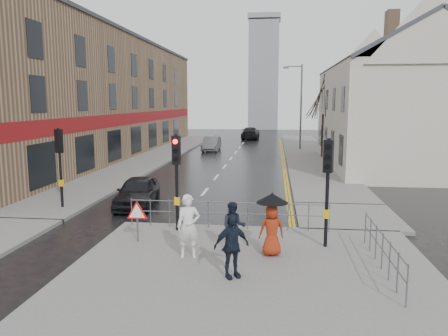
% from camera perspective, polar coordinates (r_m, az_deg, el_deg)
% --- Properties ---
extents(ground, '(120.00, 120.00, 0.00)m').
position_cam_1_polar(ground, '(15.58, -6.96, -8.71)').
color(ground, black).
rests_on(ground, ground).
extents(near_pavement, '(10.00, 9.00, 0.14)m').
position_cam_1_polar(near_pavement, '(11.87, 3.52, -13.96)').
color(near_pavement, '#605E5B').
rests_on(near_pavement, ground).
extents(left_pavement, '(4.00, 44.00, 0.14)m').
position_cam_1_polar(left_pavement, '(39.04, -8.34, 1.83)').
color(left_pavement, '#605E5B').
rests_on(left_pavement, ground).
extents(right_pavement, '(4.00, 40.00, 0.14)m').
position_cam_1_polar(right_pavement, '(39.82, 10.84, 1.90)').
color(right_pavement, '#605E5B').
rests_on(right_pavement, ground).
extents(pavement_bridge_right, '(4.00, 4.20, 0.14)m').
position_cam_1_polar(pavement_bridge_right, '(18.27, 15.77, -6.15)').
color(pavement_bridge_right, '#605E5B').
rests_on(pavement_bridge_right, ground).
extents(building_left_terrace, '(8.00, 42.00, 10.00)m').
position_cam_1_polar(building_left_terrace, '(39.63, -16.68, 8.81)').
color(building_left_terrace, '#917354').
rests_on(building_left_terrace, ground).
extents(building_right_cream, '(9.00, 16.40, 10.10)m').
position_cam_1_polar(building_right_cream, '(33.53, 21.46, 8.30)').
color(building_right_cream, '#BEB5A6').
rests_on(building_right_cream, ground).
extents(church_tower, '(5.00, 5.00, 18.00)m').
position_cam_1_polar(church_tower, '(76.60, 5.21, 11.86)').
color(church_tower, gray).
rests_on(church_tower, ground).
extents(traffic_signal_near_left, '(0.28, 0.27, 3.40)m').
position_cam_1_polar(traffic_signal_near_left, '(15.18, -6.23, 0.37)').
color(traffic_signal_near_left, black).
rests_on(traffic_signal_near_left, near_pavement).
extents(traffic_signal_near_right, '(0.34, 0.33, 3.40)m').
position_cam_1_polar(traffic_signal_near_right, '(13.72, 13.41, -0.70)').
color(traffic_signal_near_right, black).
rests_on(traffic_signal_near_right, near_pavement).
extents(traffic_signal_far_left, '(0.34, 0.33, 3.40)m').
position_cam_1_polar(traffic_signal_far_left, '(19.78, -20.67, 1.78)').
color(traffic_signal_far_left, black).
rests_on(traffic_signal_far_left, left_pavement).
extents(guard_railing_front, '(7.14, 0.04, 1.00)m').
position_cam_1_polar(guard_railing_front, '(15.60, 0.51, -5.35)').
color(guard_railing_front, '#595B5E').
rests_on(guard_railing_front, near_pavement).
extents(guard_railing_side, '(0.04, 4.54, 1.00)m').
position_cam_1_polar(guard_railing_side, '(12.64, 20.02, -9.32)').
color(guard_railing_side, '#595B5E').
rests_on(guard_railing_side, near_pavement).
extents(warning_sign, '(0.80, 0.07, 1.35)m').
position_cam_1_polar(warning_sign, '(14.40, -11.29, -5.96)').
color(warning_sign, '#595B5E').
rests_on(warning_sign, near_pavement).
extents(street_lamp, '(1.83, 0.25, 8.00)m').
position_cam_1_polar(street_lamp, '(42.51, 9.80, 8.61)').
color(street_lamp, '#595B5E').
rests_on(street_lamp, right_pavement).
extents(tree_near, '(2.40, 2.40, 6.58)m').
position_cam_1_polar(tree_near, '(36.66, 12.98, 9.21)').
color(tree_near, black).
rests_on(tree_near, right_pavement).
extents(tree_far, '(2.40, 2.40, 5.64)m').
position_cam_1_polar(tree_far, '(44.67, 12.48, 8.16)').
color(tree_far, black).
rests_on(tree_far, right_pavement).
extents(pedestrian_a, '(0.75, 0.56, 1.85)m').
position_cam_1_polar(pedestrian_a, '(12.78, -4.67, -7.57)').
color(pedestrian_a, silver).
rests_on(pedestrian_a, near_pavement).
extents(pedestrian_b, '(0.79, 0.64, 1.52)m').
position_cam_1_polar(pedestrian_b, '(13.27, 1.28, -7.68)').
color(pedestrian_b, black).
rests_on(pedestrian_b, near_pavement).
extents(pedestrian_with_umbrella, '(0.96, 0.96, 1.86)m').
position_cam_1_polar(pedestrian_with_umbrella, '(12.92, 6.27, -6.76)').
color(pedestrian_with_umbrella, maroon).
rests_on(pedestrian_with_umbrella, near_pavement).
extents(pedestrian_d, '(1.05, 0.86, 1.67)m').
position_cam_1_polar(pedestrian_d, '(11.34, 0.97, -10.15)').
color(pedestrian_d, black).
rests_on(pedestrian_d, near_pavement).
extents(car_parked, '(1.90, 4.02, 1.33)m').
position_cam_1_polar(car_parked, '(19.81, -11.25, -3.08)').
color(car_parked, black).
rests_on(car_parked, ground).
extents(car_mid, '(1.45, 4.13, 1.36)m').
position_cam_1_polar(car_mid, '(41.73, -1.66, 3.19)').
color(car_mid, '#505356').
rests_on(car_mid, ground).
extents(car_far, '(2.19, 5.22, 1.51)m').
position_cam_1_polar(car_far, '(54.89, 3.47, 4.56)').
color(car_far, black).
rests_on(car_far, ground).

